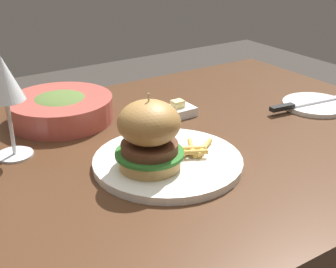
{
  "coord_description": "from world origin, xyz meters",
  "views": [
    {
      "loc": [
        -0.4,
        -0.68,
        1.13
      ],
      "look_at": [
        0.01,
        -0.04,
        0.78
      ],
      "focal_mm": 50.0,
      "sensor_mm": 36.0,
      "label": 1
    }
  ],
  "objects_px": {
    "burger_sandwich": "(149,135)",
    "soup_bowl": "(61,108)",
    "main_plate": "(168,162)",
    "wine_glass": "(4,83)",
    "table_knife": "(299,105)",
    "bread_plate": "(315,105)",
    "butter_dish": "(178,111)"
  },
  "relations": [
    {
      "from": "burger_sandwich",
      "to": "soup_bowl",
      "type": "xyz_separation_m",
      "value": [
        -0.04,
        0.31,
        -0.04
      ]
    },
    {
      "from": "soup_bowl",
      "to": "burger_sandwich",
      "type": "bearing_deg",
      "value": -83.17
    },
    {
      "from": "main_plate",
      "to": "butter_dish",
      "type": "distance_m",
      "value": 0.23
    },
    {
      "from": "wine_glass",
      "to": "soup_bowl",
      "type": "height_order",
      "value": "wine_glass"
    },
    {
      "from": "table_knife",
      "to": "burger_sandwich",
      "type": "bearing_deg",
      "value": -171.07
    },
    {
      "from": "butter_dish",
      "to": "wine_glass",
      "type": "bearing_deg",
      "value": 179.64
    },
    {
      "from": "burger_sandwich",
      "to": "main_plate",
      "type": "bearing_deg",
      "value": 12.1
    },
    {
      "from": "table_knife",
      "to": "bread_plate",
      "type": "bearing_deg",
      "value": -6.83
    },
    {
      "from": "burger_sandwich",
      "to": "butter_dish",
      "type": "distance_m",
      "value": 0.27
    },
    {
      "from": "wine_glass",
      "to": "soup_bowl",
      "type": "distance_m",
      "value": 0.21
    },
    {
      "from": "wine_glass",
      "to": "butter_dish",
      "type": "distance_m",
      "value": 0.38
    },
    {
      "from": "burger_sandwich",
      "to": "butter_dish",
      "type": "xyz_separation_m",
      "value": [
        0.19,
        0.19,
        -0.06
      ]
    },
    {
      "from": "soup_bowl",
      "to": "butter_dish",
      "type": "bearing_deg",
      "value": -27.41
    },
    {
      "from": "wine_glass",
      "to": "bread_plate",
      "type": "distance_m",
      "value": 0.68
    },
    {
      "from": "main_plate",
      "to": "table_knife",
      "type": "bearing_deg",
      "value": 8.58
    },
    {
      "from": "bread_plate",
      "to": "burger_sandwich",
      "type": "bearing_deg",
      "value": -172.64
    },
    {
      "from": "burger_sandwich",
      "to": "bread_plate",
      "type": "height_order",
      "value": "burger_sandwich"
    },
    {
      "from": "bread_plate",
      "to": "main_plate",
      "type": "bearing_deg",
      "value": -173.1
    },
    {
      "from": "wine_glass",
      "to": "bread_plate",
      "type": "height_order",
      "value": "wine_glass"
    },
    {
      "from": "table_knife",
      "to": "soup_bowl",
      "type": "relative_size",
      "value": 0.88
    },
    {
      "from": "main_plate",
      "to": "burger_sandwich",
      "type": "relative_size",
      "value": 2.01
    },
    {
      "from": "table_knife",
      "to": "butter_dish",
      "type": "height_order",
      "value": "butter_dish"
    },
    {
      "from": "main_plate",
      "to": "wine_glass",
      "type": "distance_m",
      "value": 0.31
    },
    {
      "from": "burger_sandwich",
      "to": "table_knife",
      "type": "relative_size",
      "value": 0.67
    },
    {
      "from": "burger_sandwich",
      "to": "wine_glass",
      "type": "relative_size",
      "value": 0.7
    },
    {
      "from": "bread_plate",
      "to": "soup_bowl",
      "type": "distance_m",
      "value": 0.58
    },
    {
      "from": "table_knife",
      "to": "wine_glass",
      "type": "bearing_deg",
      "value": 168.37
    },
    {
      "from": "burger_sandwich",
      "to": "table_knife",
      "type": "height_order",
      "value": "burger_sandwich"
    },
    {
      "from": "burger_sandwich",
      "to": "bread_plate",
      "type": "relative_size",
      "value": 0.87
    },
    {
      "from": "main_plate",
      "to": "bread_plate",
      "type": "height_order",
      "value": "main_plate"
    },
    {
      "from": "burger_sandwich",
      "to": "wine_glass",
      "type": "bearing_deg",
      "value": 131.55
    },
    {
      "from": "main_plate",
      "to": "table_knife",
      "type": "relative_size",
      "value": 1.34
    }
  ]
}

